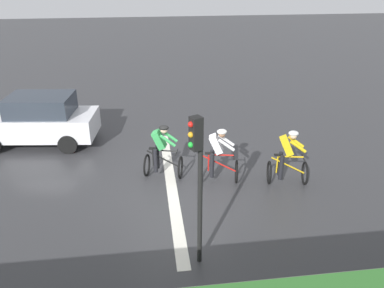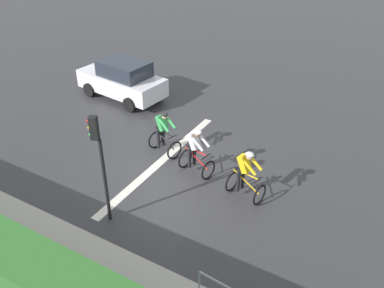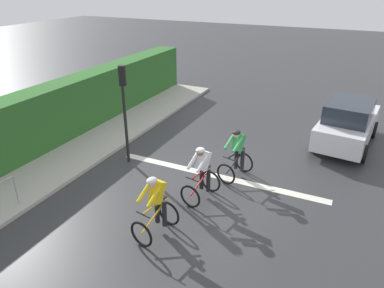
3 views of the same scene
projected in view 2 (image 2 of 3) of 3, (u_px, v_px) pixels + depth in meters
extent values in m
plane|color=#333335|center=(164.00, 162.00, 14.43)|extent=(80.00, 80.00, 0.00)
cube|color=silver|center=(162.00, 161.00, 14.47)|extent=(7.00, 0.30, 0.01)
torus|color=black|center=(259.00, 195.00, 12.33)|extent=(0.68, 0.19, 0.68)
torus|color=black|center=(232.00, 181.00, 12.89)|extent=(0.68, 0.19, 0.68)
cylinder|color=gold|center=(246.00, 182.00, 12.48)|extent=(0.23, 0.98, 0.51)
cylinder|color=gold|center=(238.00, 177.00, 12.64)|extent=(0.04, 0.04, 0.55)
cylinder|color=gold|center=(248.00, 175.00, 12.30)|extent=(0.18, 0.71, 0.04)
cube|color=black|center=(238.00, 169.00, 12.48)|extent=(0.14, 0.23, 0.04)
cylinder|color=black|center=(258.00, 180.00, 12.12)|extent=(0.42, 0.11, 0.03)
cube|color=yellow|center=(245.00, 163.00, 12.21)|extent=(0.37, 0.46, 0.57)
sphere|color=beige|center=(250.00, 157.00, 11.96)|extent=(0.20, 0.20, 0.20)
ellipsoid|color=silver|center=(250.00, 155.00, 11.92)|extent=(0.29, 0.32, 0.14)
cylinder|color=black|center=(243.00, 178.00, 12.68)|extent=(0.12, 0.12, 0.74)
cylinder|color=black|center=(238.00, 181.00, 12.52)|extent=(0.12, 0.12, 0.74)
cylinder|color=yellow|center=(256.00, 163.00, 12.12)|extent=(0.18, 0.49, 0.37)
cylinder|color=yellow|center=(250.00, 168.00, 11.92)|extent=(0.18, 0.49, 0.37)
torus|color=black|center=(208.00, 170.00, 13.41)|extent=(0.68, 0.19, 0.68)
torus|color=black|center=(185.00, 159.00, 13.98)|extent=(0.68, 0.19, 0.68)
cylinder|color=red|center=(196.00, 158.00, 13.56)|extent=(0.24, 0.98, 0.51)
cylinder|color=red|center=(190.00, 154.00, 13.72)|extent=(0.04, 0.04, 0.55)
cylinder|color=red|center=(198.00, 152.00, 13.39)|extent=(0.18, 0.71, 0.04)
cube|color=black|center=(190.00, 147.00, 13.57)|extent=(0.14, 0.24, 0.04)
cylinder|color=black|center=(206.00, 156.00, 13.20)|extent=(0.42, 0.11, 0.03)
cube|color=white|center=(194.00, 141.00, 13.29)|extent=(0.37, 0.46, 0.57)
sphere|color=#9E7051|center=(198.00, 134.00, 13.04)|extent=(0.20, 0.20, 0.20)
ellipsoid|color=silver|center=(198.00, 132.00, 13.01)|extent=(0.29, 0.32, 0.14)
cylinder|color=black|center=(194.00, 155.00, 13.77)|extent=(0.12, 0.12, 0.74)
cylinder|color=black|center=(189.00, 158.00, 13.61)|extent=(0.12, 0.12, 0.74)
cylinder|color=white|center=(204.00, 141.00, 13.21)|extent=(0.18, 0.49, 0.37)
cylinder|color=white|center=(198.00, 145.00, 13.00)|extent=(0.18, 0.49, 0.37)
torus|color=black|center=(174.00, 150.00, 14.43)|extent=(0.67, 0.24, 0.68)
torus|color=black|center=(156.00, 140.00, 15.04)|extent=(0.67, 0.24, 0.68)
cylinder|color=black|center=(165.00, 139.00, 14.60)|extent=(0.30, 0.96, 0.51)
cylinder|color=black|center=(159.00, 135.00, 14.78)|extent=(0.04, 0.04, 0.55)
cylinder|color=black|center=(165.00, 133.00, 14.43)|extent=(0.23, 0.70, 0.04)
cube|color=black|center=(159.00, 128.00, 14.62)|extent=(0.15, 0.24, 0.04)
cylinder|color=black|center=(172.00, 137.00, 14.23)|extent=(0.41, 0.14, 0.03)
cube|color=green|center=(162.00, 123.00, 14.34)|extent=(0.40, 0.47, 0.57)
sphere|color=beige|center=(165.00, 116.00, 14.08)|extent=(0.20, 0.20, 0.20)
ellipsoid|color=black|center=(165.00, 114.00, 14.05)|extent=(0.31, 0.33, 0.14)
cylinder|color=black|center=(163.00, 136.00, 14.81)|extent=(0.12, 0.12, 0.74)
cylinder|color=black|center=(158.00, 138.00, 14.67)|extent=(0.12, 0.12, 0.74)
cylinder|color=green|center=(171.00, 123.00, 14.23)|extent=(0.21, 0.48, 0.37)
cylinder|color=green|center=(164.00, 126.00, 14.04)|extent=(0.21, 0.48, 0.37)
cube|color=silver|center=(122.00, 83.00, 18.55)|extent=(2.16, 4.27, 0.80)
cube|color=#262D38|center=(124.00, 69.00, 18.04)|extent=(1.73, 2.29, 0.66)
cylinder|color=black|center=(90.00, 90.00, 18.83)|extent=(0.29, 0.66, 0.64)
cylinder|color=black|center=(116.00, 78.00, 19.96)|extent=(0.29, 0.66, 0.64)
cylinder|color=black|center=(130.00, 104.00, 17.54)|extent=(0.29, 0.66, 0.64)
cylinder|color=black|center=(156.00, 91.00, 18.67)|extent=(0.29, 0.66, 0.64)
cube|color=#EAEACC|center=(83.00, 74.00, 19.17)|extent=(0.29, 0.11, 0.16)
cube|color=#EAEACC|center=(99.00, 68.00, 19.86)|extent=(0.29, 0.11, 0.16)
cylinder|color=black|center=(105.00, 181.00, 11.24)|extent=(0.10, 0.10, 2.70)
cube|color=black|center=(94.00, 128.00, 10.36)|extent=(0.26, 0.26, 0.64)
sphere|color=red|center=(89.00, 121.00, 10.27)|extent=(0.11, 0.11, 0.11)
sphere|color=orange|center=(90.00, 128.00, 10.37)|extent=(0.11, 0.11, 0.11)
sphere|color=green|center=(91.00, 135.00, 10.48)|extent=(0.11, 0.11, 0.11)
cylinder|color=#999EA3|center=(199.00, 287.00, 9.28)|extent=(0.04, 0.04, 1.00)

